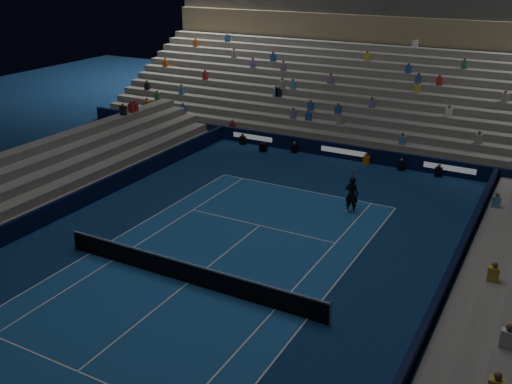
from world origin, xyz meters
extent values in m
plane|color=navy|center=(0.00, 0.00, 0.00)|extent=(90.00, 90.00, 0.00)
cube|color=#1A4E8F|center=(0.00, 0.00, 0.01)|extent=(10.97, 23.77, 0.01)
cube|color=black|center=(0.00, 18.50, 0.50)|extent=(44.00, 0.25, 1.00)
cube|color=black|center=(9.70, 0.00, 0.50)|extent=(0.25, 37.00, 1.00)
cube|color=black|center=(-9.70, 0.00, 0.50)|extent=(0.25, 37.00, 1.00)
cube|color=slate|center=(0.00, 19.50, 0.25)|extent=(44.00, 1.00, 0.50)
cube|color=slate|center=(0.00, 20.50, 0.50)|extent=(44.00, 1.00, 1.00)
cube|color=slate|center=(0.00, 21.50, 0.75)|extent=(44.00, 1.00, 1.50)
cube|color=slate|center=(0.00, 22.50, 1.00)|extent=(44.00, 1.00, 2.00)
cube|color=slate|center=(0.00, 23.50, 1.25)|extent=(44.00, 1.00, 2.50)
cube|color=slate|center=(0.00, 24.50, 1.50)|extent=(44.00, 1.00, 3.00)
cube|color=slate|center=(0.00, 25.50, 1.75)|extent=(44.00, 1.00, 3.50)
cube|color=slate|center=(0.00, 26.50, 2.00)|extent=(44.00, 1.00, 4.00)
cube|color=slate|center=(0.00, 27.50, 2.25)|extent=(44.00, 1.00, 4.50)
cube|color=slate|center=(0.00, 28.50, 2.50)|extent=(44.00, 1.00, 5.00)
cube|color=slate|center=(0.00, 29.50, 2.75)|extent=(44.00, 1.00, 5.50)
cube|color=slate|center=(0.00, 30.50, 3.00)|extent=(44.00, 1.00, 6.00)
cube|color=#8E7C58|center=(0.00, 31.60, 7.10)|extent=(44.00, 0.60, 2.20)
cube|color=slate|center=(10.50, 0.00, 0.25)|extent=(1.00, 37.00, 0.50)
cube|color=slate|center=(11.50, 0.00, 0.50)|extent=(1.00, 37.00, 1.00)
cube|color=slate|center=(12.50, 0.00, 0.75)|extent=(1.00, 37.00, 1.50)
cube|color=slate|center=(-10.50, 0.00, 0.25)|extent=(1.00, 37.00, 0.50)
cube|color=slate|center=(-11.50, 0.00, 0.50)|extent=(1.00, 37.00, 1.00)
cylinder|color=#B2B2B7|center=(-6.40, 0.00, 0.55)|extent=(0.10, 0.10, 1.10)
cylinder|color=#B2B2B7|center=(6.40, 0.00, 0.55)|extent=(0.10, 0.10, 1.10)
cube|color=black|center=(0.00, 0.00, 0.45)|extent=(12.80, 0.03, 0.90)
cube|color=white|center=(0.00, 0.00, 0.94)|extent=(12.80, 0.04, 0.08)
imported|color=black|center=(3.49, 10.25, 1.01)|extent=(0.74, 0.49, 2.02)
cube|color=black|center=(-5.56, 17.33, 0.29)|extent=(0.49, 0.57, 0.58)
cylinder|color=black|center=(-5.56, 16.88, 0.47)|extent=(0.19, 0.36, 0.16)
camera|label=1|loc=(12.63, -17.24, 12.75)|focal=40.72mm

